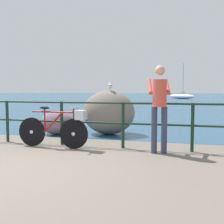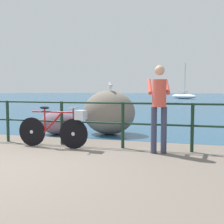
{
  "view_description": "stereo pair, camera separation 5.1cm",
  "coord_description": "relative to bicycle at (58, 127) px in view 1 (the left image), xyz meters",
  "views": [
    {
      "loc": [
        2.85,
        -4.06,
        1.3
      ],
      "look_at": [
        1.12,
        2.31,
        0.76
      ],
      "focal_mm": 44.76,
      "sensor_mm": 36.0,
      "label": 1
    },
    {
      "loc": [
        2.9,
        -4.05,
        1.3
      ],
      "look_at": [
        1.12,
        2.31,
        0.76
      ],
      "focal_mm": 44.76,
      "sensor_mm": 36.0,
      "label": 2
    }
  ],
  "objects": [
    {
      "name": "ground_plane",
      "position": [
        -0.08,
        18.45,
        -0.51
      ],
      "size": [
        120.0,
        120.0,
        0.1
      ],
      "primitive_type": "cube",
      "color": "#6B6056"
    },
    {
      "name": "sea_surface",
      "position": [
        -0.08,
        46.24,
        -0.46
      ],
      "size": [
        120.0,
        90.0,
        0.01
      ],
      "primitive_type": "cube",
      "color": "navy",
      "rests_on": "ground_plane"
    },
    {
      "name": "promenade_railing",
      "position": [
        -0.08,
        0.35,
        0.18
      ],
      "size": [
        8.93,
        0.07,
        1.02
      ],
      "color": "black",
      "rests_on": "ground_plane"
    },
    {
      "name": "bicycle",
      "position": [
        0.0,
        0.0,
        0.0
      ],
      "size": [
        1.7,
        0.48,
        0.92
      ],
      "rotation": [
        0.0,
        0.0,
        -0.02
      ],
      "color": "black",
      "rests_on": "ground_plane"
    },
    {
      "name": "person_at_railing",
      "position": [
        2.21,
        0.07,
        0.53
      ],
      "size": [
        0.54,
        0.67,
        1.78
      ],
      "rotation": [
        0.0,
        0.0,
        1.78
      ],
      "color": "#333851",
      "rests_on": "ground_plane"
    },
    {
      "name": "breakwater_boulder_main",
      "position": [
        0.56,
        2.13,
        0.17
      ],
      "size": [
        1.52,
        1.21,
        1.27
      ],
      "color": "slate",
      "rests_on": "ground"
    },
    {
      "name": "breakwater_boulder_left",
      "position": [
        -0.85,
        1.67,
        -0.13
      ],
      "size": [
        1.01,
        0.73,
        0.68
      ],
      "color": "slate",
      "rests_on": "ground"
    },
    {
      "name": "seagull",
      "position": [
        0.62,
        2.07,
        0.94
      ],
      "size": [
        0.22,
        0.34,
        0.23
      ],
      "rotation": [
        0.0,
        0.0,
        1.99
      ],
      "color": "gold",
      "rests_on": "breakwater_boulder_main"
    },
    {
      "name": "sailboat",
      "position": [
        1.91,
        34.36,
        -0.04
      ],
      "size": [
        4.09,
        3.96,
        4.9
      ],
      "rotation": [
        0.0,
        0.0,
        5.53
      ],
      "color": "white",
      "rests_on": "sea_surface"
    }
  ]
}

